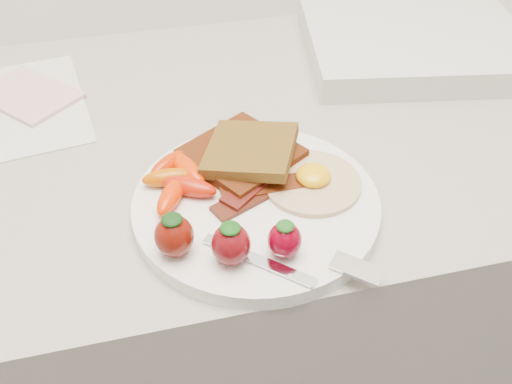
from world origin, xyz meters
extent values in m
cube|color=gray|center=(0.00, 1.70, 0.45)|extent=(2.00, 0.60, 0.90)
cylinder|color=white|center=(0.00, 1.53, 0.91)|extent=(0.27, 0.27, 0.02)
cube|color=black|center=(0.00, 1.60, 0.93)|extent=(0.15, 0.15, 0.01)
cube|color=#432C0E|center=(0.01, 1.59, 0.94)|extent=(0.13, 0.13, 0.02)
cylinder|color=silver|center=(0.06, 1.54, 0.92)|extent=(0.11, 0.11, 0.01)
ellipsoid|color=#FBB30A|center=(0.07, 1.54, 0.93)|extent=(0.04, 0.04, 0.02)
cube|color=black|center=(0.00, 1.54, 0.92)|extent=(0.10, 0.07, 0.00)
cube|color=#360E09|center=(0.01, 1.54, 0.92)|extent=(0.10, 0.03, 0.00)
cube|color=#3A0B0B|center=(0.00, 1.55, 0.92)|extent=(0.10, 0.08, 0.00)
ellipsoid|color=#BF5300|center=(-0.09, 1.58, 0.93)|extent=(0.06, 0.02, 0.02)
ellipsoid|color=#BC1B05|center=(-0.07, 1.56, 0.93)|extent=(0.07, 0.05, 0.02)
ellipsoid|color=#E62C00|center=(-0.09, 1.55, 0.93)|extent=(0.05, 0.07, 0.02)
ellipsoid|color=#E53400|center=(-0.07, 1.59, 0.93)|extent=(0.05, 0.07, 0.02)
ellipsoid|color=red|center=(-0.09, 1.60, 0.93)|extent=(0.05, 0.05, 0.02)
ellipsoid|color=#620F06|center=(-0.10, 1.48, 0.94)|extent=(0.04, 0.04, 0.04)
ellipsoid|color=black|center=(-0.10, 1.48, 0.96)|extent=(0.02, 0.02, 0.01)
ellipsoid|color=#64090E|center=(-0.05, 1.45, 0.94)|extent=(0.04, 0.04, 0.04)
ellipsoid|color=#104A0F|center=(-0.05, 1.45, 0.96)|extent=(0.02, 0.02, 0.01)
ellipsoid|color=maroon|center=(0.01, 1.45, 0.94)|extent=(0.03, 0.03, 0.04)
ellipsoid|color=#195015|center=(0.01, 1.45, 0.96)|extent=(0.02, 0.02, 0.01)
cube|color=silver|center=(-0.02, 1.44, 0.92)|extent=(0.10, 0.09, 0.00)
cube|color=white|center=(0.07, 1.41, 0.92)|extent=(0.05, 0.05, 0.00)
cube|color=silver|center=(-0.28, 1.81, 0.90)|extent=(0.21, 0.26, 0.00)
cube|color=beige|center=(-0.26, 1.83, 0.91)|extent=(0.16, 0.16, 0.01)
cube|color=silver|center=(0.32, 1.82, 0.92)|extent=(0.37, 0.32, 0.04)
camera|label=1|loc=(-0.11, 1.09, 1.34)|focal=40.00mm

